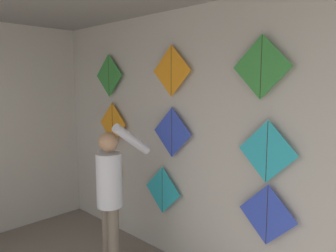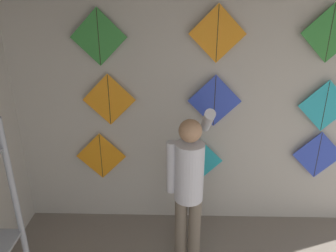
{
  "view_description": "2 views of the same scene",
  "coord_description": "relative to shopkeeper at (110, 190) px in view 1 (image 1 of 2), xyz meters",
  "views": [
    {
      "loc": [
        2.49,
        0.88,
        2.04
      ],
      "look_at": [
        0.22,
        3.22,
        1.6
      ],
      "focal_mm": 35.0,
      "sensor_mm": 36.0,
      "label": 1
    },
    {
      "loc": [
        -0.35,
        0.25,
        2.53
      ],
      "look_at": [
        -0.43,
        3.22,
        1.3
      ],
      "focal_mm": 35.0,
      "sensor_mm": 36.0,
      "label": 2
    }
  ],
  "objects": [
    {
      "name": "back_panel",
      "position": [
        0.23,
        0.73,
        0.48
      ],
      "size": [
        4.95,
        0.06,
        2.8
      ],
      "primitive_type": "cube",
      "color": "#BCB7AD",
      "rests_on": "ground"
    },
    {
      "name": "shopkeeper",
      "position": [
        0.0,
        0.0,
        0.0
      ],
      "size": [
        0.41,
        0.54,
        1.63
      ],
      "rotation": [
        0.0,
        0.0,
        -0.16
      ],
      "color": "#726656",
      "rests_on": "ground"
    },
    {
      "name": "kite_0",
      "position": [
        -0.95,
        0.64,
        -0.09
      ],
      "size": [
        0.55,
        0.01,
        0.55
      ],
      "color": "orange"
    },
    {
      "name": "kite_1",
      "position": [
        0.12,
        0.64,
        -0.13
      ],
      "size": [
        0.55,
        0.01,
        0.55
      ],
      "color": "#28B2C6"
    },
    {
      "name": "kite_2",
      "position": [
        1.43,
        0.64,
        -0.04
      ],
      "size": [
        0.55,
        0.01,
        0.55
      ],
      "color": "blue"
    },
    {
      "name": "kite_3",
      "position": [
        -0.82,
        0.64,
        0.57
      ],
      "size": [
        0.55,
        0.01,
        0.55
      ],
      "color": "orange"
    },
    {
      "name": "kite_4",
      "position": [
        0.27,
        0.64,
        0.56
      ],
      "size": [
        0.55,
        0.01,
        0.55
      ],
      "color": "blue"
    },
    {
      "name": "kite_5",
      "position": [
        1.4,
        0.64,
        0.52
      ],
      "size": [
        0.55,
        0.01,
        0.55
      ],
      "color": "#28B2C6"
    },
    {
      "name": "kite_6",
      "position": [
        -0.87,
        0.64,
        1.2
      ],
      "size": [
        0.55,
        0.01,
        0.55
      ],
      "color": "#338C38"
    },
    {
      "name": "kite_7",
      "position": [
        0.26,
        0.64,
        1.23
      ],
      "size": [
        0.55,
        0.01,
        0.55
      ],
      "color": "orange"
    },
    {
      "name": "kite_8",
      "position": [
        1.32,
        0.64,
        1.24
      ],
      "size": [
        0.55,
        0.01,
        0.55
      ],
      "color": "#338C38"
    }
  ]
}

